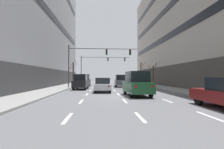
% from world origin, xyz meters
% --- Properties ---
extents(ground_plane, '(120.00, 120.00, 0.00)m').
position_xyz_m(ground_plane, '(0.00, 0.00, 0.00)').
color(ground_plane, slate).
extents(sidewalk_left, '(3.57, 80.00, 0.14)m').
position_xyz_m(sidewalk_left, '(-8.05, 0.00, 0.07)').
color(sidewalk_left, gray).
rests_on(sidewalk_left, ground).
extents(sidewalk_right, '(3.57, 80.00, 0.14)m').
position_xyz_m(sidewalk_right, '(8.05, 0.00, 0.07)').
color(sidewalk_right, gray).
rests_on(sidewalk_right, ground).
extents(lane_stripe_l1_s2, '(0.16, 2.00, 0.01)m').
position_xyz_m(lane_stripe_l1_s2, '(-3.13, -8.00, 0.00)').
color(lane_stripe_l1_s2, silver).
rests_on(lane_stripe_l1_s2, ground).
extents(lane_stripe_l1_s3, '(0.16, 2.00, 0.01)m').
position_xyz_m(lane_stripe_l1_s3, '(-3.13, -3.00, 0.00)').
color(lane_stripe_l1_s3, silver).
rests_on(lane_stripe_l1_s3, ground).
extents(lane_stripe_l1_s4, '(0.16, 2.00, 0.01)m').
position_xyz_m(lane_stripe_l1_s4, '(-3.13, 2.00, 0.00)').
color(lane_stripe_l1_s4, silver).
rests_on(lane_stripe_l1_s4, ground).
extents(lane_stripe_l1_s5, '(0.16, 2.00, 0.01)m').
position_xyz_m(lane_stripe_l1_s5, '(-3.13, 7.00, 0.00)').
color(lane_stripe_l1_s5, silver).
rests_on(lane_stripe_l1_s5, ground).
extents(lane_stripe_l1_s6, '(0.16, 2.00, 0.01)m').
position_xyz_m(lane_stripe_l1_s6, '(-3.13, 12.00, 0.00)').
color(lane_stripe_l1_s6, silver).
rests_on(lane_stripe_l1_s6, ground).
extents(lane_stripe_l1_s7, '(0.16, 2.00, 0.01)m').
position_xyz_m(lane_stripe_l1_s7, '(-3.13, 17.00, 0.00)').
color(lane_stripe_l1_s7, silver).
rests_on(lane_stripe_l1_s7, ground).
extents(lane_stripe_l1_s8, '(0.16, 2.00, 0.01)m').
position_xyz_m(lane_stripe_l1_s8, '(-3.13, 22.00, 0.00)').
color(lane_stripe_l1_s8, silver).
rests_on(lane_stripe_l1_s8, ground).
extents(lane_stripe_l1_s9, '(0.16, 2.00, 0.01)m').
position_xyz_m(lane_stripe_l1_s9, '(-3.13, 27.00, 0.00)').
color(lane_stripe_l1_s9, silver).
rests_on(lane_stripe_l1_s9, ground).
extents(lane_stripe_l1_s10, '(0.16, 2.00, 0.01)m').
position_xyz_m(lane_stripe_l1_s10, '(-3.13, 32.00, 0.00)').
color(lane_stripe_l1_s10, silver).
rests_on(lane_stripe_l1_s10, ground).
extents(lane_stripe_l2_s2, '(0.16, 2.00, 0.01)m').
position_xyz_m(lane_stripe_l2_s2, '(0.00, -8.00, 0.00)').
color(lane_stripe_l2_s2, silver).
rests_on(lane_stripe_l2_s2, ground).
extents(lane_stripe_l2_s3, '(0.16, 2.00, 0.01)m').
position_xyz_m(lane_stripe_l2_s3, '(0.00, -3.00, 0.00)').
color(lane_stripe_l2_s3, silver).
rests_on(lane_stripe_l2_s3, ground).
extents(lane_stripe_l2_s4, '(0.16, 2.00, 0.01)m').
position_xyz_m(lane_stripe_l2_s4, '(0.00, 2.00, 0.00)').
color(lane_stripe_l2_s4, silver).
rests_on(lane_stripe_l2_s4, ground).
extents(lane_stripe_l2_s5, '(0.16, 2.00, 0.01)m').
position_xyz_m(lane_stripe_l2_s5, '(0.00, 7.00, 0.00)').
color(lane_stripe_l2_s5, silver).
rests_on(lane_stripe_l2_s5, ground).
extents(lane_stripe_l2_s6, '(0.16, 2.00, 0.01)m').
position_xyz_m(lane_stripe_l2_s6, '(0.00, 12.00, 0.00)').
color(lane_stripe_l2_s6, silver).
rests_on(lane_stripe_l2_s6, ground).
extents(lane_stripe_l2_s7, '(0.16, 2.00, 0.01)m').
position_xyz_m(lane_stripe_l2_s7, '(0.00, 17.00, 0.00)').
color(lane_stripe_l2_s7, silver).
rests_on(lane_stripe_l2_s7, ground).
extents(lane_stripe_l2_s8, '(0.16, 2.00, 0.01)m').
position_xyz_m(lane_stripe_l2_s8, '(0.00, 22.00, 0.00)').
color(lane_stripe_l2_s8, silver).
rests_on(lane_stripe_l2_s8, ground).
extents(lane_stripe_l2_s9, '(0.16, 2.00, 0.01)m').
position_xyz_m(lane_stripe_l2_s9, '(0.00, 27.00, 0.00)').
color(lane_stripe_l2_s9, silver).
rests_on(lane_stripe_l2_s9, ground).
extents(lane_stripe_l2_s10, '(0.16, 2.00, 0.01)m').
position_xyz_m(lane_stripe_l2_s10, '(0.00, 32.00, 0.00)').
color(lane_stripe_l2_s10, silver).
rests_on(lane_stripe_l2_s10, ground).
extents(lane_stripe_l3_s2, '(0.16, 2.00, 0.01)m').
position_xyz_m(lane_stripe_l3_s2, '(3.13, -8.00, 0.00)').
color(lane_stripe_l3_s2, silver).
rests_on(lane_stripe_l3_s2, ground).
extents(lane_stripe_l3_s3, '(0.16, 2.00, 0.01)m').
position_xyz_m(lane_stripe_l3_s3, '(3.13, -3.00, 0.00)').
color(lane_stripe_l3_s3, silver).
rests_on(lane_stripe_l3_s3, ground).
extents(lane_stripe_l3_s4, '(0.16, 2.00, 0.01)m').
position_xyz_m(lane_stripe_l3_s4, '(3.13, 2.00, 0.00)').
color(lane_stripe_l3_s4, silver).
rests_on(lane_stripe_l3_s4, ground).
extents(lane_stripe_l3_s5, '(0.16, 2.00, 0.01)m').
position_xyz_m(lane_stripe_l3_s5, '(3.13, 7.00, 0.00)').
color(lane_stripe_l3_s5, silver).
rests_on(lane_stripe_l3_s5, ground).
extents(lane_stripe_l3_s6, '(0.16, 2.00, 0.01)m').
position_xyz_m(lane_stripe_l3_s6, '(3.13, 12.00, 0.00)').
color(lane_stripe_l3_s6, silver).
rests_on(lane_stripe_l3_s6, ground).
extents(lane_stripe_l3_s7, '(0.16, 2.00, 0.01)m').
position_xyz_m(lane_stripe_l3_s7, '(3.13, 17.00, 0.00)').
color(lane_stripe_l3_s7, silver).
rests_on(lane_stripe_l3_s7, ground).
extents(lane_stripe_l3_s8, '(0.16, 2.00, 0.01)m').
position_xyz_m(lane_stripe_l3_s8, '(3.13, 22.00, 0.00)').
color(lane_stripe_l3_s8, silver).
rests_on(lane_stripe_l3_s8, ground).
extents(lane_stripe_l3_s9, '(0.16, 2.00, 0.01)m').
position_xyz_m(lane_stripe_l3_s9, '(3.13, 27.00, 0.00)').
color(lane_stripe_l3_s9, silver).
rests_on(lane_stripe_l3_s9, ground).
extents(lane_stripe_l3_s10, '(0.16, 2.00, 0.01)m').
position_xyz_m(lane_stripe_l3_s10, '(3.13, 32.00, 0.00)').
color(lane_stripe_l3_s10, silver).
rests_on(lane_stripe_l3_s10, ground).
extents(car_driving_0, '(1.90, 4.37, 2.10)m').
position_xyz_m(car_driving_0, '(1.57, 14.44, 1.05)').
color(car_driving_0, black).
rests_on(car_driving_0, ground).
extents(car_driving_1, '(2.15, 4.74, 2.26)m').
position_xyz_m(car_driving_1, '(1.58, 0.36, 1.12)').
color(car_driving_1, black).
rests_on(car_driving_1, ground).
extents(car_driving_2, '(1.85, 4.39, 1.65)m').
position_xyz_m(car_driving_2, '(-1.55, 4.60, 0.81)').
color(car_driving_2, black).
rests_on(car_driving_2, ground).
extents(car_driving_3, '(1.97, 4.41, 2.11)m').
position_xyz_m(car_driving_3, '(-4.56, 9.10, 1.05)').
color(car_driving_3, black).
rests_on(car_driving_3, ground).
extents(car_driving_4, '(1.96, 4.63, 2.23)m').
position_xyz_m(car_driving_4, '(-4.76, 16.57, 1.11)').
color(car_driving_4, black).
rests_on(car_driving_4, ground).
extents(traffic_signal_0, '(10.56, 0.35, 6.43)m').
position_xyz_m(traffic_signal_0, '(-2.94, 11.30, 4.79)').
color(traffic_signal_0, '#4C4C51').
rests_on(traffic_signal_0, sidewalk_left).
extents(traffic_signal_1, '(12.07, 0.35, 6.76)m').
position_xyz_m(traffic_signal_1, '(-2.42, 27.72, 5.18)').
color(traffic_signal_1, '#4C4C51').
rests_on(traffic_signal_1, sidewalk_left).
extents(street_tree_0, '(1.60, 1.60, 5.39)m').
position_xyz_m(street_tree_0, '(-7.70, 22.03, 2.59)').
color(street_tree_0, '#4C3823').
rests_on(street_tree_0, sidewalk_left).
extents(street_tree_1, '(2.20, 2.20, 5.71)m').
position_xyz_m(street_tree_1, '(7.72, 25.47, 2.82)').
color(street_tree_1, '#4C3823').
rests_on(street_tree_1, sidewalk_right).
extents(street_tree_2, '(1.73, 1.72, 4.28)m').
position_xyz_m(street_tree_2, '(7.71, 15.73, 2.17)').
color(street_tree_2, '#4C3823').
rests_on(street_tree_2, sidewalk_right).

